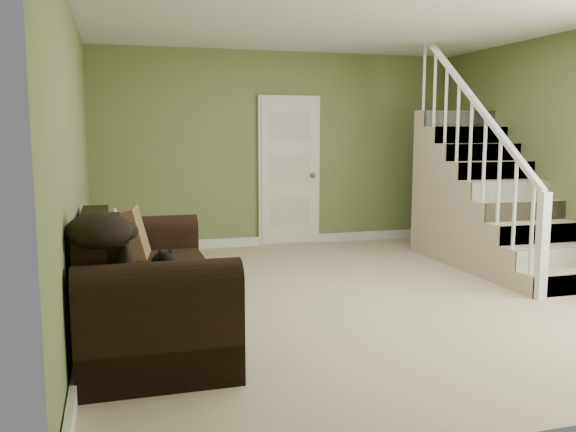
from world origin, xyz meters
TOP-DOWN VIEW (x-y plane):
  - floor at (0.00, 0.00)m, footprint 5.00×5.50m
  - ceiling at (0.00, 0.00)m, footprint 5.00×5.50m
  - wall_back at (0.00, 2.75)m, footprint 5.00×0.04m
  - wall_left at (-2.50, 0.00)m, footprint 0.04×5.50m
  - baseboard_back at (0.00, 2.72)m, footprint 5.00×0.04m
  - baseboard_left at (-2.47, 0.00)m, footprint 0.04×5.50m
  - baseboard_right at (2.47, 0.00)m, footprint 0.04×5.50m
  - door at (0.10, 2.71)m, footprint 0.86×0.12m
  - staircase at (1.99, 0.97)m, footprint 1.00×2.51m
  - sofa at (-2.02, -0.63)m, footprint 0.99×2.29m
  - side_table at (-2.13, 1.11)m, footprint 0.53×0.53m
  - cat at (-1.87, -0.83)m, footprint 0.23×0.50m
  - banana at (-1.95, -1.12)m, footprint 0.14×0.18m
  - throw_pillow at (-2.04, 0.01)m, footprint 0.27×0.46m
  - throw_blanket at (-2.30, -1.37)m, footprint 0.46×0.57m

SIDE VIEW (x-z plane):
  - floor at x=0.00m, z-range -0.01..0.01m
  - baseboard_back at x=0.00m, z-range 0.00..0.12m
  - baseboard_left at x=-2.47m, z-range 0.00..0.12m
  - baseboard_right at x=2.47m, z-range 0.00..0.12m
  - side_table at x=-2.13m, z-range -0.11..0.67m
  - sofa at x=-2.02m, z-range -0.11..0.80m
  - banana at x=-1.95m, z-range 0.49..0.54m
  - cat at x=-1.87m, z-range 0.46..0.71m
  - staircase at x=1.99m, z-range -0.77..2.05m
  - throw_pillow at x=-2.04m, z-range 0.46..0.91m
  - throw_blanket at x=-2.30m, z-range 0.83..1.05m
  - door at x=0.10m, z-range 0.00..2.02m
  - wall_back at x=0.00m, z-range 0.00..2.60m
  - wall_left at x=-2.50m, z-range 0.00..2.60m
  - ceiling at x=0.00m, z-range 2.60..2.60m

